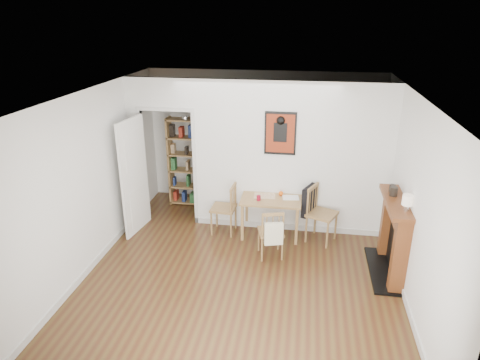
% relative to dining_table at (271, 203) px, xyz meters
% --- Properties ---
extents(ground, '(5.20, 5.20, 0.00)m').
position_rel_dining_table_xyz_m(ground, '(-0.30, -1.10, -0.61)').
color(ground, '#4D3618').
rests_on(ground, ground).
extents(room_shell, '(5.20, 5.20, 5.20)m').
position_rel_dining_table_xyz_m(room_shell, '(-0.20, 0.24, 0.69)').
color(room_shell, silver).
rests_on(room_shell, ground).
extents(dining_table, '(1.01, 0.64, 0.69)m').
position_rel_dining_table_xyz_m(dining_table, '(0.00, 0.00, 0.00)').
color(dining_table, '#AA884F').
rests_on(dining_table, ground).
extents(chair_left, '(0.47, 0.47, 0.89)m').
position_rel_dining_table_xyz_m(chair_left, '(-0.82, -0.02, -0.16)').
color(chair_left, '#977346').
rests_on(chair_left, ground).
extents(chair_right, '(0.68, 0.63, 0.96)m').
position_rel_dining_table_xyz_m(chair_right, '(0.83, -0.06, -0.11)').
color(chair_right, '#977346').
rests_on(chair_right, ground).
extents(chair_front, '(0.50, 0.54, 0.82)m').
position_rel_dining_table_xyz_m(chair_front, '(0.06, -0.68, -0.19)').
color(chair_front, '#977346').
rests_on(chair_front, ground).
extents(bookshelf, '(0.74, 0.30, 1.75)m').
position_rel_dining_table_xyz_m(bookshelf, '(-1.74, 1.07, 0.26)').
color(bookshelf, '#AA884F').
rests_on(bookshelf, ground).
extents(fireplace, '(0.45, 1.25, 1.16)m').
position_rel_dining_table_xyz_m(fireplace, '(1.86, -0.85, 0.01)').
color(fireplace, brown).
rests_on(fireplace, ground).
extents(red_glass, '(0.07, 0.07, 0.09)m').
position_rel_dining_table_xyz_m(red_glass, '(-0.20, -0.12, 0.13)').
color(red_glass, maroon).
rests_on(red_glass, dining_table).
extents(orange_fruit, '(0.08, 0.08, 0.08)m').
position_rel_dining_table_xyz_m(orange_fruit, '(0.15, 0.15, 0.12)').
color(orange_fruit, '#FF600D').
rests_on(orange_fruit, dining_table).
extents(placemat, '(0.37, 0.29, 0.00)m').
position_rel_dining_table_xyz_m(placemat, '(-0.12, 0.09, 0.08)').
color(placemat, beige).
rests_on(placemat, dining_table).
extents(notebook, '(0.29, 0.23, 0.01)m').
position_rel_dining_table_xyz_m(notebook, '(0.32, 0.06, 0.09)').
color(notebook, white).
rests_on(notebook, dining_table).
extents(mantel_lamp, '(0.14, 0.14, 0.22)m').
position_rel_dining_table_xyz_m(mantel_lamp, '(1.88, -1.18, 0.69)').
color(mantel_lamp, silver).
rests_on(mantel_lamp, fireplace).
extents(ceramic_jar_a, '(0.11, 0.11, 0.13)m').
position_rel_dining_table_xyz_m(ceramic_jar_a, '(1.79, -0.70, 0.62)').
color(ceramic_jar_a, black).
rests_on(ceramic_jar_a, fireplace).
extents(ceramic_jar_b, '(0.09, 0.09, 0.11)m').
position_rel_dining_table_xyz_m(ceramic_jar_b, '(1.80, -0.56, 0.61)').
color(ceramic_jar_b, black).
rests_on(ceramic_jar_b, fireplace).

